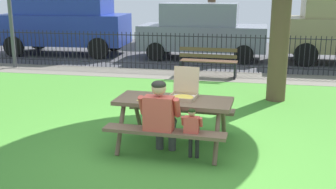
{
  "coord_description": "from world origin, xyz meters",
  "views": [
    {
      "loc": [
        0.97,
        -5.62,
        2.44
      ],
      "look_at": [
        -0.31,
        0.78,
        0.75
      ],
      "focal_mm": 43.9,
      "sensor_mm": 36.0,
      "label": 1
    }
  ],
  "objects_px": {
    "picnic_table_foreground": "(174,110)",
    "child_at_table": "(192,129)",
    "pizza_slice_on_table": "(145,99)",
    "parked_car_center": "(202,30)",
    "parked_car_left": "(64,19)",
    "park_bench_center": "(208,62)",
    "pizza_box_open": "(184,92)",
    "adult_at_table": "(160,115)"
  },
  "relations": [
    {
      "from": "pizza_slice_on_table",
      "to": "child_at_table",
      "type": "xyz_separation_m",
      "value": [
        0.8,
        -0.45,
        -0.28
      ]
    },
    {
      "from": "parked_car_center",
      "to": "parked_car_left",
      "type": "bearing_deg",
      "value": -180.0
    },
    {
      "from": "picnic_table_foreground",
      "to": "park_bench_center",
      "type": "distance_m",
      "value": 5.36
    },
    {
      "from": "picnic_table_foreground",
      "to": "parked_car_center",
      "type": "relative_size",
      "value": 0.42
    },
    {
      "from": "pizza_slice_on_table",
      "to": "park_bench_center",
      "type": "xyz_separation_m",
      "value": [
        0.43,
        5.45,
        -0.36
      ]
    },
    {
      "from": "pizza_box_open",
      "to": "adult_at_table",
      "type": "relative_size",
      "value": 0.41
    },
    {
      "from": "adult_at_table",
      "to": "park_bench_center",
      "type": "distance_m",
      "value": 5.86
    },
    {
      "from": "parked_car_left",
      "to": "adult_at_table",
      "type": "bearing_deg",
      "value": -57.79
    },
    {
      "from": "parked_car_center",
      "to": "picnic_table_foreground",
      "type": "bearing_deg",
      "value": -86.16
    },
    {
      "from": "picnic_table_foreground",
      "to": "pizza_box_open",
      "type": "relative_size",
      "value": 3.78
    },
    {
      "from": "parked_car_left",
      "to": "park_bench_center",
      "type": "bearing_deg",
      "value": -28.51
    },
    {
      "from": "pizza_slice_on_table",
      "to": "park_bench_center",
      "type": "bearing_deg",
      "value": 85.51
    },
    {
      "from": "child_at_table",
      "to": "parked_car_center",
      "type": "bearing_deg",
      "value": 95.96
    },
    {
      "from": "pizza_slice_on_table",
      "to": "child_at_table",
      "type": "distance_m",
      "value": 0.96
    },
    {
      "from": "pizza_box_open",
      "to": "adult_at_table",
      "type": "xyz_separation_m",
      "value": [
        -0.24,
        -0.63,
        -0.2
      ]
    },
    {
      "from": "park_bench_center",
      "to": "parked_car_center",
      "type": "xyz_separation_m",
      "value": [
        -0.57,
        3.12,
        0.59
      ]
    },
    {
      "from": "pizza_slice_on_table",
      "to": "pizza_box_open",
      "type": "bearing_deg",
      "value": 21.75
    },
    {
      "from": "child_at_table",
      "to": "park_bench_center",
      "type": "relative_size",
      "value": 0.5
    },
    {
      "from": "pizza_slice_on_table",
      "to": "parked_car_center",
      "type": "height_order",
      "value": "parked_car_center"
    },
    {
      "from": "pizza_box_open",
      "to": "picnic_table_foreground",
      "type": "bearing_deg",
      "value": -136.85
    },
    {
      "from": "picnic_table_foreground",
      "to": "child_at_table",
      "type": "height_order",
      "value": "child_at_table"
    },
    {
      "from": "child_at_table",
      "to": "parked_car_center",
      "type": "distance_m",
      "value": 9.09
    },
    {
      "from": "parked_car_left",
      "to": "parked_car_center",
      "type": "height_order",
      "value": "parked_car_left"
    },
    {
      "from": "pizza_box_open",
      "to": "parked_car_center",
      "type": "bearing_deg",
      "value": 94.84
    },
    {
      "from": "pizza_slice_on_table",
      "to": "adult_at_table",
      "type": "distance_m",
      "value": 0.53
    },
    {
      "from": "child_at_table",
      "to": "parked_car_center",
      "type": "relative_size",
      "value": 0.18
    },
    {
      "from": "pizza_box_open",
      "to": "adult_at_table",
      "type": "bearing_deg",
      "value": -111.1
    },
    {
      "from": "adult_at_table",
      "to": "park_bench_center",
      "type": "xyz_separation_m",
      "value": [
        0.1,
        5.85,
        -0.24
      ]
    },
    {
      "from": "adult_at_table",
      "to": "parked_car_left",
      "type": "distance_m",
      "value": 10.63
    },
    {
      "from": "child_at_table",
      "to": "parked_car_center",
      "type": "height_order",
      "value": "parked_car_center"
    },
    {
      "from": "pizza_box_open",
      "to": "parked_car_left",
      "type": "xyz_separation_m",
      "value": [
        -5.89,
        8.35,
        0.45
      ]
    },
    {
      "from": "picnic_table_foreground",
      "to": "park_bench_center",
      "type": "relative_size",
      "value": 1.15
    },
    {
      "from": "child_at_table",
      "to": "pizza_slice_on_table",
      "type": "bearing_deg",
      "value": 150.61
    },
    {
      "from": "picnic_table_foreground",
      "to": "child_at_table",
      "type": "xyz_separation_m",
      "value": [
        0.37,
        -0.55,
        -0.1
      ]
    },
    {
      "from": "pizza_slice_on_table",
      "to": "parked_car_left",
      "type": "bearing_deg",
      "value": 121.84
    },
    {
      "from": "pizza_box_open",
      "to": "child_at_table",
      "type": "distance_m",
      "value": 0.8
    },
    {
      "from": "child_at_table",
      "to": "adult_at_table",
      "type": "bearing_deg",
      "value": 173.56
    },
    {
      "from": "pizza_slice_on_table",
      "to": "child_at_table",
      "type": "bearing_deg",
      "value": -29.39
    },
    {
      "from": "adult_at_table",
      "to": "pizza_slice_on_table",
      "type": "bearing_deg",
      "value": 129.38
    },
    {
      "from": "pizza_box_open",
      "to": "adult_at_table",
      "type": "height_order",
      "value": "pizza_box_open"
    },
    {
      "from": "adult_at_table",
      "to": "parked_car_center",
      "type": "relative_size",
      "value": 0.27
    },
    {
      "from": "park_bench_center",
      "to": "pizza_box_open",
      "type": "bearing_deg",
      "value": -88.45
    }
  ]
}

